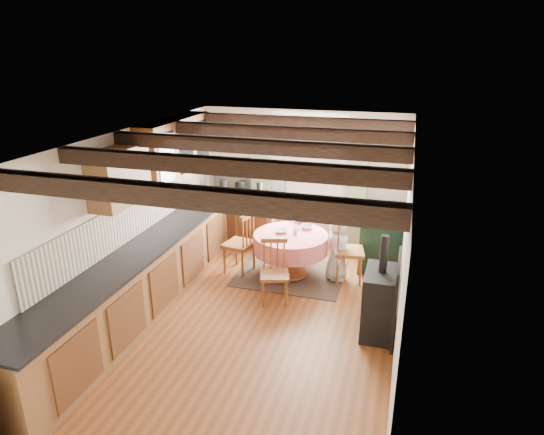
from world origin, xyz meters
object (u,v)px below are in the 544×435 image
(chair_left, at_px, (239,242))
(child_right, at_px, (337,247))
(cast_iron_stove, at_px, (381,286))
(cup, at_px, (296,231))
(dining_table, at_px, (290,255))
(aga_range, at_px, (382,237))
(chair_near, at_px, (274,273))
(child_far, at_px, (300,231))
(chair_right, at_px, (349,249))

(chair_left, relative_size, child_right, 0.97)
(cast_iron_stove, bearing_deg, child_right, 119.02)
(chair_left, relative_size, cup, 11.05)
(dining_table, bearing_deg, aga_range, 31.89)
(dining_table, height_order, aga_range, aga_range)
(chair_near, distance_m, cup, 0.96)
(child_far, distance_m, child_right, 0.88)
(chair_right, xyz_separation_m, cast_iron_stove, (0.55, -1.33, 0.14))
(cup, bearing_deg, chair_near, -94.57)
(dining_table, height_order, chair_near, chair_near)
(chair_near, distance_m, aga_range, 2.17)
(cast_iron_stove, height_order, child_right, cast_iron_stove)
(chair_right, distance_m, aga_range, 0.86)
(chair_left, xyz_separation_m, aga_range, (2.15, 0.93, -0.04))
(cup, bearing_deg, chair_right, 3.27)
(chair_near, height_order, aga_range, aga_range)
(chair_right, relative_size, cast_iron_stove, 0.79)
(chair_left, relative_size, aga_range, 1.01)
(chair_near, bearing_deg, cast_iron_stove, -31.48)
(child_far, xyz_separation_m, cup, (0.06, -0.58, 0.23))
(chair_left, xyz_separation_m, cup, (0.88, 0.14, 0.22))
(chair_right, xyz_separation_m, aga_range, (0.44, 0.74, -0.06))
(cast_iron_stove, xyz_separation_m, child_right, (-0.74, 1.33, -0.14))
(chair_left, bearing_deg, cast_iron_stove, 74.95)
(chair_near, xyz_separation_m, chair_right, (0.90, 0.96, 0.07))
(child_far, bearing_deg, dining_table, 93.61)
(chair_near, height_order, chair_right, chair_right)
(cast_iron_stove, height_order, cup, cast_iron_stove)
(dining_table, height_order, child_far, child_far)
(chair_right, distance_m, child_right, 0.18)
(child_far, relative_size, child_right, 0.97)
(chair_near, relative_size, aga_range, 0.90)
(chair_left, distance_m, child_right, 1.54)
(chair_left, bearing_deg, chair_right, 108.07)
(chair_right, bearing_deg, dining_table, 84.92)
(dining_table, relative_size, cup, 12.42)
(aga_range, relative_size, child_right, 0.96)
(child_far, bearing_deg, chair_right, 153.34)
(cast_iron_stove, relative_size, child_right, 1.26)
(chair_left, bearing_deg, chair_near, 57.82)
(chair_near, bearing_deg, cup, 68.08)
(chair_near, height_order, chair_left, chair_left)
(cast_iron_stove, bearing_deg, cup, 137.12)
(dining_table, relative_size, chair_left, 1.12)
(chair_right, bearing_deg, chair_near, 125.91)
(chair_near, distance_m, child_right, 1.20)
(child_right, height_order, cup, child_right)
(aga_range, height_order, child_far, child_far)
(child_right, xyz_separation_m, cup, (-0.65, -0.05, 0.21))
(chair_near, relative_size, chair_right, 0.87)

